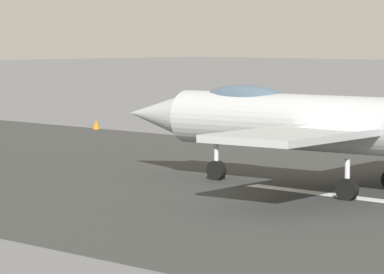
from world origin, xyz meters
name	(u,v)px	position (x,y,z in m)	size (l,w,h in m)	color
ground_plane	(347,197)	(0.00, 0.00, 0.00)	(400.00, 400.00, 0.00)	slate
runway_strip	(347,197)	(-0.02, 0.00, 0.01)	(240.00, 26.00, 0.02)	#323433
fighter_jet	(323,122)	(1.63, -0.76, 2.48)	(17.38, 13.58, 5.68)	#9EA2A5
marker_cone_mid	(331,144)	(10.27, -12.66, 0.28)	(0.44, 0.44, 0.55)	orange
marker_cone_far	(96,125)	(27.70, -12.66, 0.28)	(0.44, 0.44, 0.55)	orange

